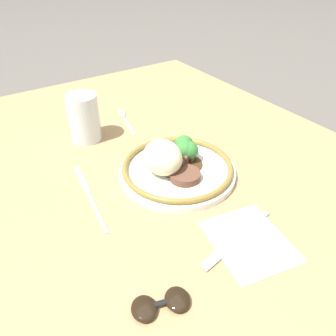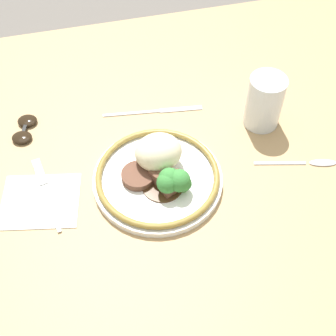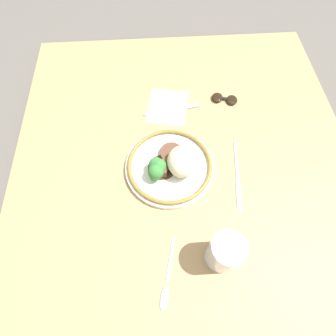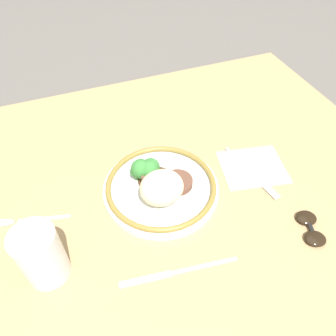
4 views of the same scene
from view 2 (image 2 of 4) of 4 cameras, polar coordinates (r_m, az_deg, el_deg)
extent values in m
plane|color=#5B5651|center=(0.98, 0.52, -0.43)|extent=(8.00, 8.00, 0.00)
cube|color=tan|center=(0.96, 0.53, 0.24)|extent=(1.24, 1.00, 0.04)
cube|color=silver|center=(0.92, -15.30, -3.89)|extent=(0.17, 0.15, 0.00)
cylinder|color=white|center=(0.91, -1.26, -1.42)|extent=(0.25, 0.25, 0.01)
torus|color=olive|center=(0.90, -1.27, -0.92)|extent=(0.24, 0.24, 0.01)
ellipsoid|color=beige|center=(0.90, -1.18, 1.94)|extent=(0.09, 0.08, 0.07)
cylinder|color=brown|center=(0.90, -3.66, -0.96)|extent=(0.07, 0.07, 0.02)
cylinder|color=#472D19|center=(0.89, -0.67, -2.14)|extent=(0.08, 0.08, 0.00)
cube|color=brown|center=(0.87, 0.03, -2.60)|extent=(0.03, 0.03, 0.02)
cube|color=brown|center=(0.88, -0.60, -1.35)|extent=(0.04, 0.04, 0.03)
cube|color=brown|center=(0.88, 0.41, -1.53)|extent=(0.04, 0.04, 0.03)
cube|color=brown|center=(0.89, -1.18, -0.87)|extent=(0.04, 0.04, 0.03)
cube|color=brown|center=(0.88, 0.22, -1.54)|extent=(0.04, 0.04, 0.03)
cylinder|color=#669E51|center=(0.88, 1.33, -2.46)|extent=(0.02, 0.02, 0.01)
sphere|color=#387F38|center=(0.86, 1.36, -1.55)|extent=(0.04, 0.04, 0.04)
cylinder|color=#669E51|center=(0.88, 0.18, -2.23)|extent=(0.01, 0.01, 0.01)
sphere|color=#387F38|center=(0.86, 0.19, -1.32)|extent=(0.04, 0.04, 0.04)
cylinder|color=#669E51|center=(0.88, -0.04, -2.30)|extent=(0.01, 0.01, 0.01)
sphere|color=#387F38|center=(0.87, -0.04, -1.62)|extent=(0.03, 0.03, 0.03)
cylinder|color=#669E51|center=(0.88, 2.06, -2.55)|extent=(0.01, 0.01, 0.01)
sphere|color=#387F38|center=(0.87, 2.09, -1.91)|extent=(0.03, 0.03, 0.03)
cylinder|color=#669E51|center=(0.88, -0.08, -2.66)|extent=(0.01, 0.01, 0.01)
sphere|color=#387F38|center=(0.86, -0.08, -1.80)|extent=(0.04, 0.04, 0.04)
cylinder|color=orange|center=(1.01, 11.57, 7.45)|extent=(0.07, 0.07, 0.09)
cylinder|color=silver|center=(1.00, 11.67, 7.93)|extent=(0.08, 0.08, 0.12)
cube|color=silver|center=(0.90, -13.99, -4.75)|extent=(0.03, 0.11, 0.00)
cube|color=silver|center=(0.96, -15.40, -0.45)|extent=(0.03, 0.07, 0.00)
cube|color=silver|center=(1.04, -4.37, 6.68)|extent=(0.13, 0.02, 0.00)
cube|color=silver|center=(1.05, 1.58, 7.19)|extent=(0.10, 0.02, 0.00)
cube|color=silver|center=(0.97, 13.47, 0.58)|extent=(0.10, 0.03, 0.00)
ellipsoid|color=silver|center=(0.99, 18.37, 0.61)|extent=(0.06, 0.03, 0.01)
ellipsoid|color=black|center=(1.03, -17.39, 3.57)|extent=(0.05, 0.05, 0.01)
ellipsoid|color=black|center=(1.06, -16.77, 5.54)|extent=(0.05, 0.05, 0.01)
cube|color=black|center=(1.04, -17.10, 4.64)|extent=(0.01, 0.02, 0.00)
camera|label=1|loc=(0.99, -38.00, 24.28)|focal=35.00mm
camera|label=3|loc=(0.69, 37.53, 38.63)|focal=28.00mm
camera|label=4|loc=(1.02, 1.44, 41.93)|focal=35.00mm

